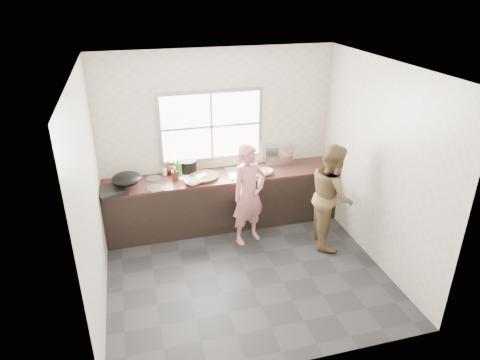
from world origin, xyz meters
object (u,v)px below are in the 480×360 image
object	(u,v)px
bowl_crabs	(265,173)
bowl_held	(260,175)
black_pot	(187,166)
woman	(249,198)
bottle_green	(178,167)
wok	(127,179)
cutting_board	(204,177)
plate_food	(181,177)
glass_jar	(165,172)
bowl_mince	(193,182)
pot_lid_left	(156,188)
dish_rack	(277,153)
person_side	(331,195)
pot_lid_right	(154,178)
burner	(110,191)
bottle_brown_short	(172,168)
bottle_brown_tall	(175,174)

from	to	relation	value
bowl_crabs	bowl_held	xyz separation A→B (m)	(-0.10, -0.06, 0.00)
black_pot	woman	bearing A→B (deg)	-46.06
bottle_green	wok	size ratio (longest dim) A/B	0.71
cutting_board	plate_food	world-z (taller)	cutting_board
plate_food	glass_jar	distance (m)	0.27
cutting_board	bowl_mince	bearing A→B (deg)	-138.47
bowl_crabs	pot_lid_left	xyz separation A→B (m)	(-1.66, -0.06, -0.02)
woman	glass_jar	world-z (taller)	woman
black_pot	dish_rack	bearing A→B (deg)	0.00
person_side	black_pot	distance (m)	2.21
woman	plate_food	bearing A→B (deg)	123.18
plate_food	pot_lid_right	distance (m)	0.41
plate_food	bowl_mince	bearing A→B (deg)	-65.11
burner	bowl_mince	bearing A→B (deg)	-0.57
pot_lid_left	pot_lid_right	xyz separation A→B (m)	(-0.00, 0.34, -0.00)
wok	bowl_held	bearing A→B (deg)	-3.73
burner	wok	distance (m)	0.29
bottle_brown_short	glass_jar	world-z (taller)	bottle_brown_short
woman	dish_rack	world-z (taller)	woman
glass_jar	dish_rack	xyz separation A→B (m)	(1.80, 0.00, 0.12)
bottle_brown_tall	bottle_brown_short	world-z (taller)	bottle_brown_tall
plate_food	burner	distance (m)	1.06
plate_food	person_side	bearing A→B (deg)	-25.74
black_pot	plate_food	size ratio (longest dim) A/B	1.13
person_side	plate_food	world-z (taller)	person_side
bottle_brown_short	burner	size ratio (longest dim) A/B	0.48
black_pot	wok	bearing A→B (deg)	-161.08
bottle_brown_short	pot_lid_left	world-z (taller)	bottle_brown_short
bottle_brown_short	pot_lid_right	size ratio (longest dim) A/B	0.83
dish_rack	pot_lid_right	world-z (taller)	dish_rack
bottle_brown_short	dish_rack	distance (m)	1.69
person_side	plate_food	distance (m)	2.23
glass_jar	burner	size ratio (longest dim) A/B	0.24
bowl_held	plate_food	distance (m)	1.19
woman	pot_lid_left	distance (m)	1.33
person_side	cutting_board	size ratio (longest dim) A/B	3.46
bowl_crabs	black_pot	distance (m)	1.20
bottle_brown_tall	glass_jar	distance (m)	0.26
cutting_board	pot_lid_left	world-z (taller)	cutting_board
bottle_green	bottle_brown_short	xyz separation A→B (m)	(-0.09, 0.09, -0.06)
cutting_board	bowl_mince	world-z (taller)	bowl_mince
person_side	glass_jar	distance (m)	2.50
person_side	cutting_board	world-z (taller)	person_side
plate_food	burner	size ratio (longest dim) A/B	0.64
plate_food	black_pot	bearing A→B (deg)	51.86
bowl_held	plate_food	xyz separation A→B (m)	(-1.16, 0.28, -0.02)
bottle_green	dish_rack	xyz separation A→B (m)	(1.61, 0.09, 0.01)
cutting_board	burner	world-z (taller)	burner
woman	plate_food	size ratio (longest dim) A/B	5.73
bowl_mince	woman	bearing A→B (deg)	-24.67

